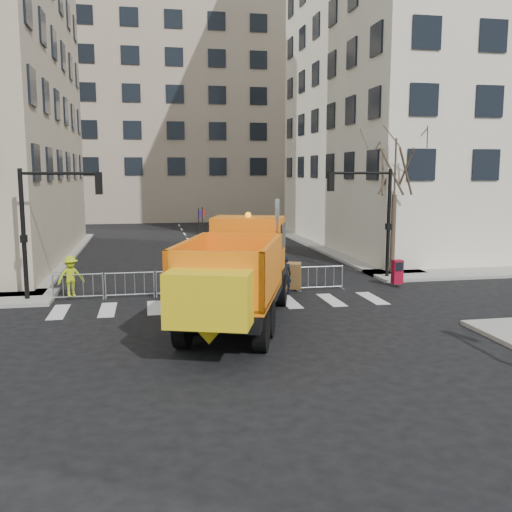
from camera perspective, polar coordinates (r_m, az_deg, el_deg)
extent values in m
plane|color=black|center=(17.67, -0.20, -8.92)|extent=(120.00, 120.00, 0.00)
cube|color=gray|center=(25.79, -3.70, -3.20)|extent=(64.00, 5.00, 0.15)
cube|color=beige|center=(46.23, 21.00, 21.33)|extent=(22.00, 22.00, 32.00)
cube|color=tan|center=(68.97, -8.48, 13.95)|extent=(30.00, 18.00, 24.00)
cylinder|color=black|center=(24.69, -22.22, 1.84)|extent=(0.18, 0.18, 5.40)
cylinder|color=black|center=(28.66, 13.12, 3.08)|extent=(0.18, 0.18, 5.40)
cube|color=black|center=(19.80, -1.75, -3.79)|extent=(5.12, 8.57, 0.51)
cylinder|color=black|center=(22.95, -3.41, -3.25)|extent=(0.78, 1.31, 1.25)
cylinder|color=black|center=(22.60, 2.52, -3.43)|extent=(0.78, 1.31, 1.25)
cylinder|color=black|center=(18.75, -6.12, -5.96)|extent=(0.78, 1.31, 1.25)
cylinder|color=black|center=(18.32, 1.16, -6.25)|extent=(0.78, 1.31, 1.25)
cylinder|color=black|center=(17.37, -7.32, -7.14)|extent=(0.78, 1.31, 1.25)
cylinder|color=black|center=(16.91, 0.55, -7.50)|extent=(0.78, 1.31, 1.25)
cube|color=orange|center=(23.19, -0.22, 0.01)|extent=(2.84, 2.49, 1.13)
cube|color=orange|center=(21.65, -0.79, 1.23)|extent=(3.06, 2.56, 2.04)
cylinder|color=silver|center=(20.61, 2.12, 1.97)|extent=(0.16, 0.16, 2.72)
cube|color=orange|center=(18.05, -2.62, -1.15)|extent=(4.30, 5.64, 1.87)
cube|color=yellow|center=(15.17, -4.77, -4.32)|extent=(2.51, 1.81, 1.47)
cube|color=brown|center=(25.26, 0.41, -1.90)|extent=(3.64, 1.80, 1.27)
imported|color=black|center=(24.67, 2.86, -1.90)|extent=(0.63, 0.43, 1.69)
imported|color=black|center=(24.26, -1.57, -1.72)|extent=(1.06, 0.88, 1.98)
imported|color=black|center=(24.34, -0.85, -2.09)|extent=(0.86, 1.02, 1.64)
imported|color=#ADC717|center=(24.73, -18.03, -1.93)|extent=(1.25, 1.01, 1.70)
cube|color=maroon|center=(27.05, 13.94, -1.54)|extent=(0.45, 0.40, 1.10)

